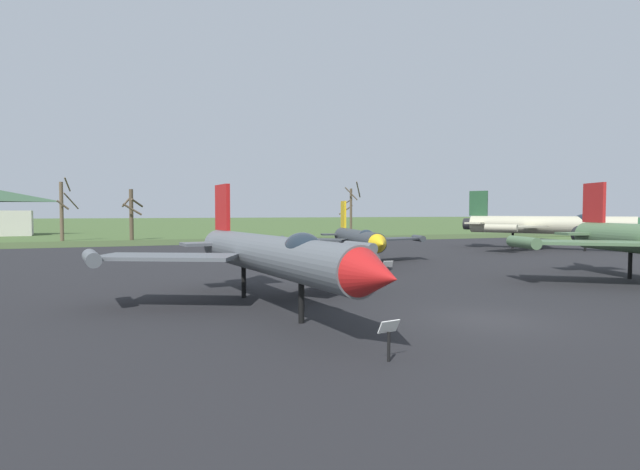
{
  "coord_description": "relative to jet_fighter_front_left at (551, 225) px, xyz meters",
  "views": [
    {
      "loc": [
        -11.4,
        -14.04,
        3.73
      ],
      "look_at": [
        1.51,
        20.01,
        2.06
      ],
      "focal_mm": 28.49,
      "sensor_mm": 36.0,
      "label": 1
    }
  ],
  "objects": [
    {
      "name": "info_placard_rear_center",
      "position": [
        -24.27,
        -12.08,
        -1.91
      ],
      "size": [
        0.61,
        0.34,
        0.92
      ],
      "color": "black",
      "rests_on": "ground"
    },
    {
      "name": "info_placard_rear_left",
      "position": [
        -32.25,
        -26.89,
        -1.82
      ],
      "size": [
        0.6,
        0.3,
        1.08
      ],
      "color": "black",
      "rests_on": "ground"
    },
    {
      "name": "jet_fighter_front_left",
      "position": [
        0.0,
        0.0,
        0.0
      ],
      "size": [
        14.57,
        15.83,
        5.9
      ],
      "color": "#B7B293",
      "rests_on": "ground"
    },
    {
      "name": "ground_plane",
      "position": [
        -26.79,
        -23.76,
        -2.5
      ],
      "size": [
        600.0,
        600.0,
        0.0
      ],
      "primitive_type": "plane",
      "color": "#425B2D"
    },
    {
      "name": "jet_fighter_rear_left",
      "position": [
        -33.22,
        -19.39,
        -0.34
      ],
      "size": [
        12.61,
        15.15,
        5.03
      ],
      "color": "#565B60",
      "rests_on": "ground"
    },
    {
      "name": "asphalt_apron",
      "position": [
        -26.79,
        -7.36,
        -2.47
      ],
      "size": [
        83.95,
        54.65,
        0.05
      ],
      "primitive_type": "cube",
      "color": "black",
      "rests_on": "ground"
    },
    {
      "name": "grass_verge_strip",
      "position": [
        -26.79,
        25.96,
        -2.47
      ],
      "size": [
        143.95,
        12.0,
        0.06
      ],
      "primitive_type": "cube",
      "color": "#394B27",
      "rests_on": "ground"
    },
    {
      "name": "jet_fighter_rear_center",
      "position": [
        -22.89,
        -4.96,
        -0.66
      ],
      "size": [
        10.95,
        12.71,
        4.6
      ],
      "color": "#33383D",
      "rests_on": "ground"
    },
    {
      "name": "bare_tree_center",
      "position": [
        -5.68,
        34.36,
        1.71
      ],
      "size": [
        3.36,
        3.4,
        8.36
      ],
      "color": "brown",
      "rests_on": "ground"
    },
    {
      "name": "bare_tree_far_left",
      "position": [
        -45.98,
        34.18,
        1.52
      ],
      "size": [
        2.48,
        2.58,
        8.08
      ],
      "color": "brown",
      "rests_on": "ground"
    },
    {
      "name": "bare_tree_left_of_center",
      "position": [
        -37.74,
        33.29,
        1.09
      ],
      "size": [
        2.72,
        2.7,
        6.69
      ],
      "color": "brown",
      "rests_on": "ground"
    }
  ]
}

